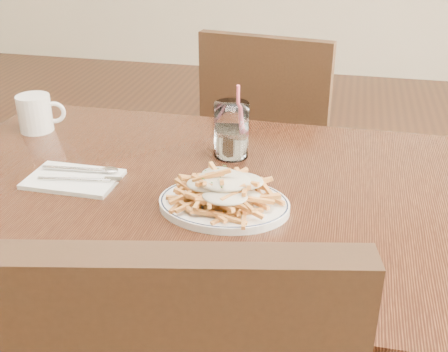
% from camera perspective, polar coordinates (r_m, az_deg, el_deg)
% --- Properties ---
extents(table, '(1.20, 0.80, 0.75)m').
position_cam_1_polar(table, '(1.22, -2.82, -4.21)').
color(table, black).
rests_on(table, ground).
extents(chair_far, '(0.48, 0.48, 0.92)m').
position_cam_1_polar(chair_far, '(1.96, 4.78, 3.17)').
color(chair_far, black).
rests_on(chair_far, ground).
extents(fries_plate, '(0.30, 0.27, 0.02)m').
position_cam_1_polar(fries_plate, '(1.09, 0.00, -2.87)').
color(fries_plate, white).
rests_on(fries_plate, table).
extents(loaded_fries, '(0.24, 0.22, 0.06)m').
position_cam_1_polar(loaded_fries, '(1.07, 0.00, -0.98)').
color(loaded_fries, '#C1813B').
rests_on(loaded_fries, fries_plate).
extents(napkin, '(0.19, 0.13, 0.01)m').
position_cam_1_polar(napkin, '(1.24, -15.05, -0.31)').
color(napkin, white).
rests_on(napkin, table).
extents(cutlery, '(0.20, 0.09, 0.01)m').
position_cam_1_polar(cutlery, '(1.24, -14.98, 0.14)').
color(cutlery, silver).
rests_on(cutlery, napkin).
extents(water_glass, '(0.08, 0.08, 0.18)m').
position_cam_1_polar(water_glass, '(1.29, 0.77, 4.34)').
color(water_glass, white).
rests_on(water_glass, table).
extents(coffee_mug, '(0.12, 0.08, 0.09)m').
position_cam_1_polar(coffee_mug, '(1.52, -18.56, 6.06)').
color(coffee_mug, white).
rests_on(coffee_mug, table).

